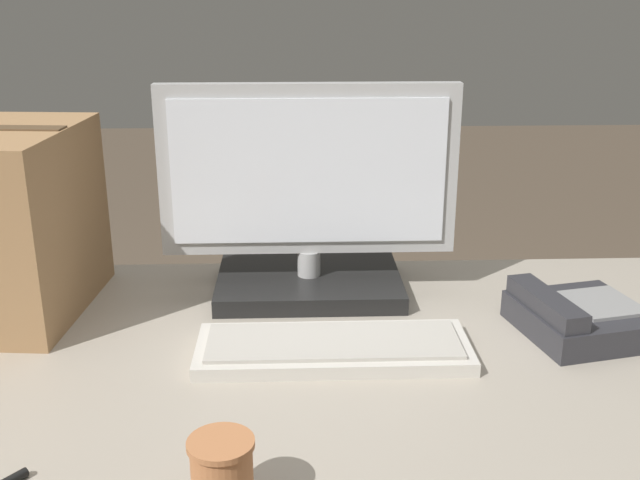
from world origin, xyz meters
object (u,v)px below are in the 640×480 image
object	(u,v)px
monitor	(309,210)
desk_phone	(578,317)
paper_cup_right	(222,475)
keyboard	(333,348)

from	to	relation	value
monitor	desk_phone	distance (m)	0.51
desk_phone	paper_cup_right	distance (m)	0.71
desk_phone	paper_cup_right	world-z (taller)	paper_cup_right
keyboard	paper_cup_right	xyz separation A→B (m)	(-0.14, -0.37, 0.03)
keyboard	desk_phone	size ratio (longest dim) A/B	1.84
keyboard	desk_phone	distance (m)	0.43
monitor	paper_cup_right	xyz separation A→B (m)	(-0.11, -0.63, -0.12)
monitor	desk_phone	bearing A→B (deg)	-23.97
monitor	paper_cup_right	bearing A→B (deg)	-100.07
keyboard	desk_phone	xyz separation A→B (m)	(0.42, 0.07, 0.02)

